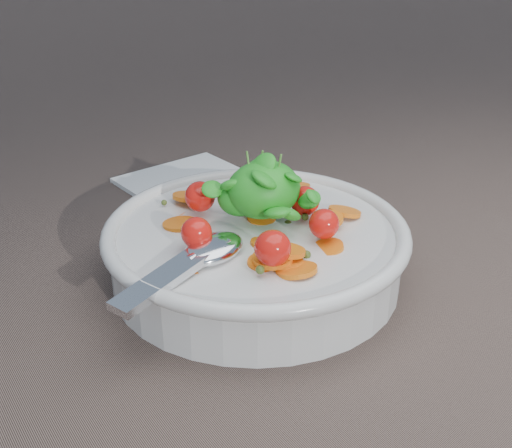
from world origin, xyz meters
TOP-DOWN VIEW (x-y plane):
  - ground at (0.00, 0.00)m, footprint 6.00×6.00m
  - bowl at (-0.01, 0.02)m, footprint 0.27×0.26m
  - napkin at (0.04, 0.24)m, footprint 0.15×0.13m

SIDE VIEW (x-z plane):
  - ground at x=0.00m, z-range 0.00..0.00m
  - napkin at x=0.04m, z-range 0.00..0.01m
  - bowl at x=-0.01m, z-range -0.03..0.09m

